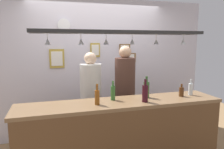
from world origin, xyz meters
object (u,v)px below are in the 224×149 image
at_px(picture_frame_caricature, 57,59).
at_px(wall_clock, 64,25).
at_px(bottle_wine_dark_red, 145,93).
at_px(bottle_soda_clear, 191,89).
at_px(picture_frame_lower_pair, 129,58).
at_px(bottle_champagne_green, 146,89).
at_px(bottle_beer_green_import, 113,92).
at_px(bottle_beer_brown_stubby, 181,92).
at_px(person_right_brown_shirt, 125,87).
at_px(picture_frame_upper_small, 125,49).
at_px(bottle_beer_amber_tall, 97,97).
at_px(person_middle_white_patterned_shirt, 91,93).
at_px(picture_frame_crest, 95,50).

bearing_deg(picture_frame_caricature, wall_clock, -2.51).
distance_m(bottle_wine_dark_red, wall_clock, 1.99).
xyz_separation_m(bottle_soda_clear, picture_frame_caricature, (-1.83, 1.36, 0.38)).
bearing_deg(picture_frame_lower_pair, bottle_champagne_green, -99.76).
bearing_deg(bottle_champagne_green, picture_frame_caricature, 131.36).
distance_m(bottle_wine_dark_red, bottle_champagne_green, 0.23).
relative_size(bottle_beer_green_import, bottle_beer_brown_stubby, 1.44).
bearing_deg(person_right_brown_shirt, picture_frame_upper_small, 71.07).
bearing_deg(picture_frame_upper_small, bottle_beer_amber_tall, -120.98).
bearing_deg(bottle_champagne_green, bottle_beer_brown_stubby, -10.02).
xyz_separation_m(person_middle_white_patterned_shirt, bottle_wine_dark_red, (0.55, -0.84, 0.16)).
xyz_separation_m(person_middle_white_patterned_shirt, wall_clock, (-0.34, 0.66, 1.11)).
relative_size(bottle_wine_dark_red, wall_clock, 1.36).
bearing_deg(bottle_beer_amber_tall, wall_clock, 100.72).
distance_m(bottle_beer_green_import, picture_frame_caricature, 1.51).
bearing_deg(bottle_beer_brown_stubby, person_right_brown_shirt, 129.04).
bearing_deg(picture_frame_caricature, bottle_beer_amber_tall, -74.03).
bearing_deg(bottle_champagne_green, picture_frame_lower_pair, 80.24).
bearing_deg(picture_frame_upper_small, person_middle_white_patterned_shirt, -140.46).
xyz_separation_m(bottle_beer_amber_tall, picture_frame_crest, (0.29, 1.46, 0.52)).
distance_m(person_middle_white_patterned_shirt, bottle_beer_brown_stubby, 1.38).
xyz_separation_m(person_middle_white_patterned_shirt, bottle_beer_amber_tall, (-0.07, -0.79, 0.14)).
distance_m(bottle_soda_clear, picture_frame_caricature, 2.31).
bearing_deg(picture_frame_lower_pair, picture_frame_caricature, 180.00).
distance_m(person_middle_white_patterned_shirt, wall_clock, 1.34).
xyz_separation_m(bottle_wine_dark_red, picture_frame_lower_pair, (0.34, 1.51, 0.34)).
height_order(person_middle_white_patterned_shirt, bottle_beer_amber_tall, person_middle_white_patterned_shirt).
bearing_deg(bottle_soda_clear, picture_frame_upper_small, 111.63).
bearing_deg(bottle_champagne_green, wall_clock, 127.79).
bearing_deg(bottle_beer_green_import, picture_frame_upper_small, 64.36).
height_order(bottle_beer_brown_stubby, picture_frame_lower_pair, picture_frame_lower_pair).
bearing_deg(person_right_brown_shirt, bottle_beer_brown_stubby, -50.96).
distance_m(person_right_brown_shirt, picture_frame_lower_pair, 0.86).
xyz_separation_m(picture_frame_crest, picture_frame_upper_small, (0.59, 0.00, 0.02)).
xyz_separation_m(bottle_beer_brown_stubby, picture_frame_caricature, (-1.66, 1.40, 0.40)).
bearing_deg(bottle_beer_brown_stubby, picture_frame_caricature, 139.86).
relative_size(person_middle_white_patterned_shirt, bottle_beer_amber_tall, 6.31).
relative_size(person_middle_white_patterned_shirt, picture_frame_lower_pair, 5.47).
distance_m(bottle_champagne_green, picture_frame_lower_pair, 1.37).
distance_m(person_middle_white_patterned_shirt, person_right_brown_shirt, 0.58).
height_order(bottle_soda_clear, picture_frame_crest, picture_frame_crest).
xyz_separation_m(picture_frame_caricature, picture_frame_upper_small, (1.29, 0.00, 0.17)).
height_order(bottle_beer_green_import, bottle_soda_clear, bottle_beer_green_import).
distance_m(bottle_beer_green_import, wall_clock, 1.70).
distance_m(person_right_brown_shirt, picture_frame_caricature, 1.33).
bearing_deg(bottle_beer_brown_stubby, bottle_wine_dark_red, -169.57).
relative_size(person_right_brown_shirt, picture_frame_crest, 6.68).
height_order(bottle_champagne_green, picture_frame_caricature, picture_frame_caricature).
xyz_separation_m(bottle_beer_amber_tall, bottle_beer_green_import, (0.25, 0.15, 0.00)).
bearing_deg(person_right_brown_shirt, picture_frame_lower_pair, 64.84).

